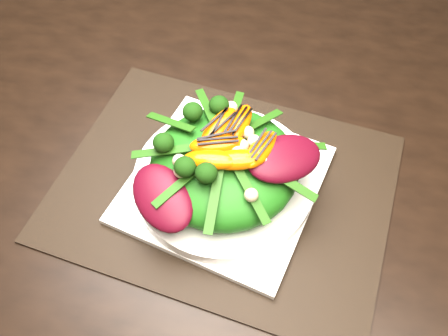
% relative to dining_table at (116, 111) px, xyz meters
% --- Properties ---
extents(floor, '(4.00, 4.00, 0.01)m').
position_rel_dining_table_xyz_m(floor, '(0.00, 0.00, -0.73)').
color(floor, brown).
rests_on(floor, ground).
extents(dining_table, '(1.60, 0.90, 0.75)m').
position_rel_dining_table_xyz_m(dining_table, '(0.00, 0.00, 0.00)').
color(dining_table, black).
rests_on(dining_table, floor).
extents(placemat, '(0.48, 0.39, 0.00)m').
position_rel_dining_table_xyz_m(placemat, '(0.20, -0.12, 0.02)').
color(placemat, black).
rests_on(placemat, dining_table).
extents(plate_base, '(0.29, 0.29, 0.01)m').
position_rel_dining_table_xyz_m(plate_base, '(0.20, -0.12, 0.03)').
color(plate_base, white).
rests_on(plate_base, placemat).
extents(salad_bowl, '(0.27, 0.27, 0.02)m').
position_rel_dining_table_xyz_m(salad_bowl, '(0.20, -0.12, 0.04)').
color(salad_bowl, white).
rests_on(salad_bowl, plate_base).
extents(lettuce_mound, '(0.21, 0.21, 0.07)m').
position_rel_dining_table_xyz_m(lettuce_mound, '(0.20, -0.12, 0.07)').
color(lettuce_mound, '#206012').
rests_on(lettuce_mound, salad_bowl).
extents(radicchio_leaf, '(0.12, 0.11, 0.02)m').
position_rel_dining_table_xyz_m(radicchio_leaf, '(0.27, -0.12, 0.10)').
color(radicchio_leaf, '#410712').
rests_on(radicchio_leaf, lettuce_mound).
extents(orange_segment, '(0.07, 0.06, 0.02)m').
position_rel_dining_table_xyz_m(orange_segment, '(0.20, -0.09, 0.11)').
color(orange_segment, '#DC4E03').
rests_on(orange_segment, lettuce_mound).
extents(broccoli_floret, '(0.05, 0.05, 0.04)m').
position_rel_dining_table_xyz_m(broccoli_floret, '(0.13, -0.08, 0.11)').
color(broccoli_floret, black).
rests_on(broccoli_floret, lettuce_mound).
extents(macadamia_nut, '(0.02, 0.02, 0.02)m').
position_rel_dining_table_xyz_m(macadamia_nut, '(0.23, -0.14, 0.11)').
color(macadamia_nut, '#C7BA8C').
rests_on(macadamia_nut, lettuce_mound).
extents(balsamic_drizzle, '(0.03, 0.02, 0.00)m').
position_rel_dining_table_xyz_m(balsamic_drizzle, '(0.20, -0.09, 0.12)').
color(balsamic_drizzle, black).
rests_on(balsamic_drizzle, orange_segment).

